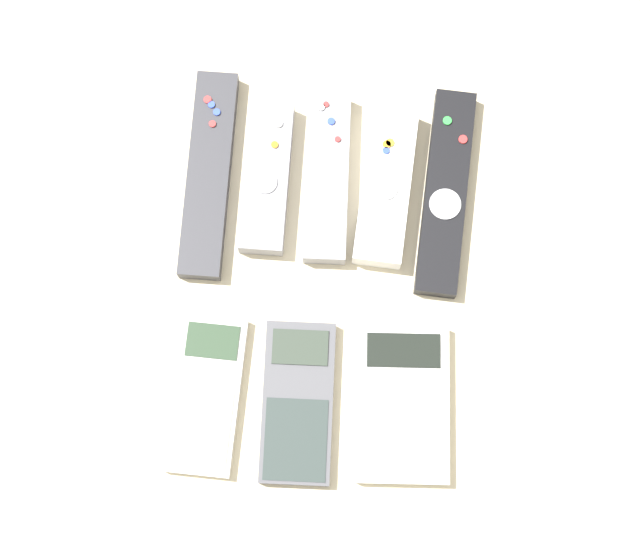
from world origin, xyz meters
TOP-DOWN VIEW (x-y plane):
  - ground_plane at (0.00, 0.00)m, footprint 3.00×3.00m
  - remote_0 at (-0.12, 0.13)m, footprint 0.04×0.21m
  - remote_1 at (-0.06, 0.13)m, footprint 0.04×0.16m
  - remote_2 at (-0.00, 0.13)m, footprint 0.05×0.18m
  - remote_3 at (0.06, 0.13)m, footprint 0.06×0.17m
  - remote_4 at (0.12, 0.12)m, footprint 0.05×0.21m
  - calculator_0 at (-0.10, -0.10)m, footprint 0.07×0.16m
  - calculator_1 at (-0.01, -0.10)m, footprint 0.07×0.16m
  - calculator_2 at (0.09, -0.09)m, footprint 0.10×0.16m

SIDE VIEW (x-z plane):
  - ground_plane at x=0.00m, z-range 0.00..0.00m
  - calculator_0 at x=-0.10m, z-range 0.00..0.01m
  - calculator_1 at x=-0.01m, z-range 0.00..0.02m
  - calculator_2 at x=0.09m, z-range 0.00..0.02m
  - remote_4 at x=0.12m, z-range 0.00..0.02m
  - remote_0 at x=-0.12m, z-range 0.00..0.02m
  - remote_2 at x=0.00m, z-range 0.00..0.02m
  - remote_1 at x=-0.06m, z-range 0.00..0.02m
  - remote_3 at x=0.06m, z-range 0.00..0.03m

